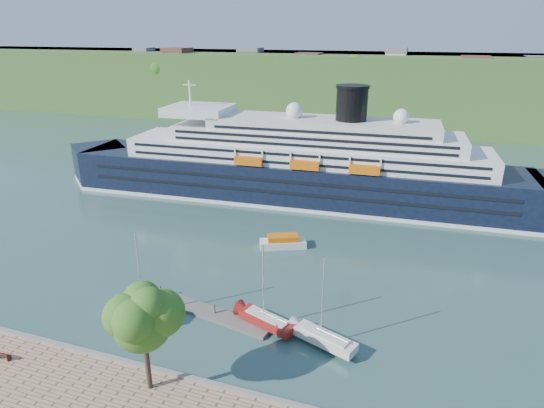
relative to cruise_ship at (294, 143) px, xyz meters
The scene contains 11 objects.
ground 54.57m from the cruise_ship, 88.34° to the right, with size 400.00×400.00×0.00m, color #2B4D49.
far_hillside 91.67m from the cruise_ship, 89.03° to the left, with size 400.00×50.00×24.00m, color #335020.
quay_coping 54.54m from the cruise_ship, 88.34° to the right, with size 220.00×0.50×0.30m, color slate.
cruise_ship is the anchor object (origin of this frame).
park_bench 59.50m from the cruise_ship, 103.45° to the right, with size 1.61×0.66×1.03m, color #431E13, non-canonical shape.
promenade_tree 55.90m from the cruise_ship, 87.48° to the right, with size 7.03×7.03×11.65m, color #2C5717, non-canonical shape.
floating_pontoon 43.31m from the cruise_ship, 89.32° to the right, with size 19.08×2.33×0.42m, color #67635B, non-canonical shape.
sailboat_white_near 45.62m from the cruise_ship, 96.17° to the right, with size 7.91×2.20×10.21m, color silver, non-canonical shape.
sailboat_red 43.96m from the cruise_ship, 77.60° to the right, with size 7.71×2.14×9.96m, color maroon, non-canonical shape.
sailboat_white_far 46.99m from the cruise_ship, 69.50° to the right, with size 7.76×2.16×10.03m, color silver, non-canonical shape.
tender_launch 24.74m from the cruise_ship, 77.79° to the right, with size 7.27×2.49×2.01m, color #D9620C, non-canonical shape.
Camera 1 is at (22.28, -30.17, 31.92)m, focal length 30.00 mm.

